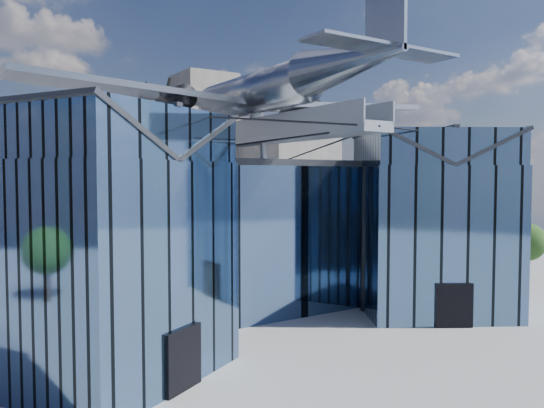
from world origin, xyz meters
TOP-DOWN VIEW (x-y plane):
  - ground_plane at (0.00, 0.00)m, footprint 120.00×120.00m
  - museum at (0.00, 5.82)m, footprint 32.88×24.50m
  - bg_towers at (1.45, 50.49)m, footprint 77.00×24.50m
  - tree_plaza_e at (24.35, 3.54)m, footprint 3.96×3.96m
  - tree_side_e at (24.54, 1.07)m, footprint 3.59×3.59m

SIDE VIEW (x-z plane):
  - ground_plane at x=0.00m, z-range 0.00..0.00m
  - tree_side_e at x=24.54m, z-range 0.88..5.88m
  - tree_plaza_e at x=24.35m, z-range 1.04..6.93m
  - museum at x=0.00m, z-range -3.26..14.34m
  - bg_towers at x=1.45m, z-range -2.99..23.01m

